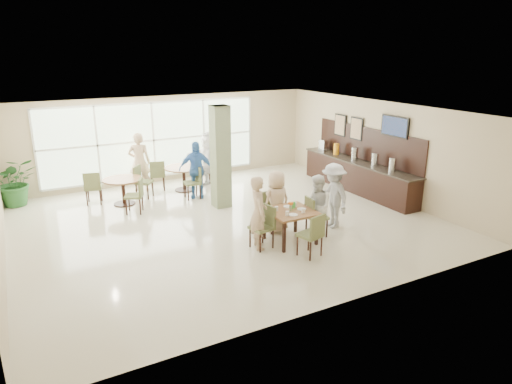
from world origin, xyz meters
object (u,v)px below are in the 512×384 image
teen_right (317,207)px  main_table (290,214)px  adult_a (196,170)px  adult_standing (139,162)px  teen_left (258,213)px  teen_standing (333,196)px  potted_plant (15,182)px  round_table_left (123,185)px  teen_far (277,202)px  buffet_counter (358,174)px  round_table_right (184,172)px  adult_b (209,159)px

teen_right → main_table: bearing=-79.9°
adult_a → adult_standing: bearing=155.4°
teen_left → teen_standing: 2.22m
potted_plant → teen_standing: (6.78, -5.55, 0.12)m
round_table_left → adult_a: 2.10m
round_table_left → teen_standing: bearing=-45.5°
round_table_left → adult_standing: size_ratio=0.60×
round_table_left → teen_far: teen_far is taller
round_table_left → teen_right: (3.42, -4.51, 0.17)m
buffet_counter → adult_standing: bearing=151.2°
round_table_left → potted_plant: bearing=152.9°
main_table → teen_left: size_ratio=0.62×
buffet_counter → potted_plant: bearing=159.3°
round_table_right → teen_left: bearing=-90.5°
teen_right → teen_standing: bearing=126.5°
adult_b → adult_standing: (-2.06, 0.57, 0.02)m
adult_a → adult_b: bearing=72.6°
potted_plant → round_table_left: bearing=-27.1°
teen_far → adult_standing: bearing=-74.1°
adult_b → teen_right: bearing=-15.4°
adult_b → buffet_counter: bearing=33.1°
buffet_counter → teen_right: size_ratio=3.18×
adult_a → round_table_right: bearing=120.1°
teen_left → adult_b: bearing=3.2°
teen_standing → adult_a: size_ratio=0.96×
round_table_left → teen_left: bearing=-66.5°
teen_right → teen_standing: 0.77m
buffet_counter → adult_a: bearing=158.8°
teen_far → teen_right: bearing=127.0°
round_table_right → adult_standing: bearing=152.3°
teen_left → teen_far: 1.05m
teen_far → adult_a: adult_a is taller
main_table → teen_left: bearing=175.8°
main_table → teen_right: 0.72m
buffet_counter → teen_left: 5.26m
potted_plant → adult_b: bearing=-8.8°
main_table → adult_b: 5.00m
adult_a → adult_standing: size_ratio=0.92×
main_table → teen_standing: teen_standing is taller
teen_left → potted_plant: bearing=52.1°
main_table → adult_a: 4.16m
round_table_left → teen_right: 5.66m
teen_standing → teen_left: bearing=-80.8°
teen_standing → adult_b: (-1.29, 4.71, 0.08)m
main_table → buffet_counter: size_ratio=0.22×
round_table_right → round_table_left: bearing=-166.8°
teen_left → adult_b: 5.02m
round_table_left → teen_standing: teen_standing is taller
round_table_right → buffet_counter: buffet_counter is taller
round_table_right → adult_a: bearing=-84.1°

